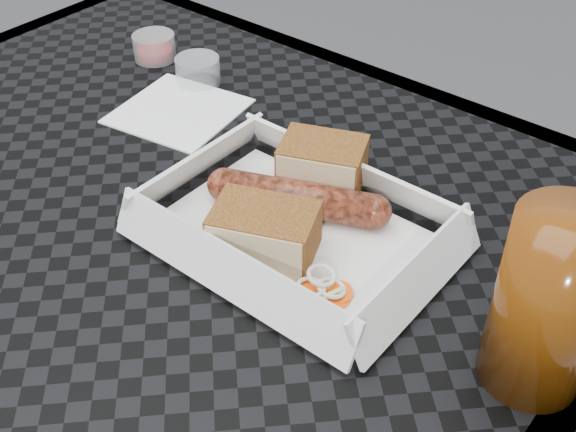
% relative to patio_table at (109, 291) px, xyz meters
% --- Properties ---
extents(patio_table, '(0.80, 0.80, 0.74)m').
position_rel_patio_table_xyz_m(patio_table, '(0.00, 0.00, 0.00)').
color(patio_table, black).
rests_on(patio_table, ground).
extents(food_tray, '(0.22, 0.15, 0.00)m').
position_rel_patio_table_xyz_m(food_tray, '(0.14, 0.10, 0.08)').
color(food_tray, white).
rests_on(food_tray, patio_table).
extents(bratwurst, '(0.15, 0.08, 0.03)m').
position_rel_patio_table_xyz_m(bratwurst, '(0.12, 0.12, 0.10)').
color(bratwurst, maroon).
rests_on(bratwurst, food_tray).
extents(bread_near, '(0.09, 0.08, 0.05)m').
position_rel_patio_table_xyz_m(bread_near, '(0.12, 0.17, 0.10)').
color(bread_near, brown).
rests_on(bread_near, food_tray).
extents(bread_far, '(0.10, 0.08, 0.04)m').
position_rel_patio_table_xyz_m(bread_far, '(0.13, 0.07, 0.10)').
color(bread_far, brown).
rests_on(bread_far, food_tray).
extents(veg_garnish, '(0.03, 0.03, 0.00)m').
position_rel_patio_table_xyz_m(veg_garnish, '(0.20, 0.06, 0.08)').
color(veg_garnish, '#F8550A').
rests_on(veg_garnish, food_tray).
extents(napkin, '(0.14, 0.14, 0.00)m').
position_rel_patio_table_xyz_m(napkin, '(-0.08, 0.18, 0.08)').
color(napkin, white).
rests_on(napkin, patio_table).
extents(condiment_cup_sauce, '(0.05, 0.05, 0.03)m').
position_rel_patio_table_xyz_m(condiment_cup_sauce, '(-0.19, 0.25, 0.09)').
color(condiment_cup_sauce, maroon).
rests_on(condiment_cup_sauce, patio_table).
extents(condiment_cup_empty, '(0.05, 0.05, 0.03)m').
position_rel_patio_table_xyz_m(condiment_cup_empty, '(-0.11, 0.24, 0.09)').
color(condiment_cup_empty, silver).
rests_on(condiment_cup_empty, patio_table).
extents(drink_glass, '(0.07, 0.07, 0.14)m').
position_rel_patio_table_xyz_m(drink_glass, '(0.35, 0.09, 0.14)').
color(drink_glass, '#5A2A07').
rests_on(drink_glass, patio_table).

